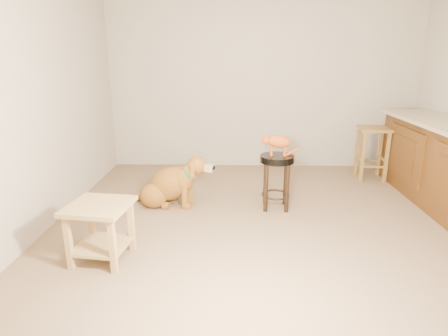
{
  "coord_description": "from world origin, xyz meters",
  "views": [
    {
      "loc": [
        -0.44,
        -3.59,
        1.63
      ],
      "look_at": [
        -0.53,
        0.34,
        0.45
      ],
      "focal_mm": 30.0,
      "sensor_mm": 36.0,
      "label": 1
    }
  ],
  "objects_px": {
    "padded_stool": "(277,171)",
    "tabby_kitten": "(277,142)",
    "golden_retriever": "(170,185)",
    "side_table": "(100,223)",
    "wood_stool": "(372,152)"
  },
  "relations": [
    {
      "from": "padded_stool",
      "to": "tabby_kitten",
      "type": "relative_size",
      "value": 1.41
    },
    {
      "from": "padded_stool",
      "to": "tabby_kitten",
      "type": "bearing_deg",
      "value": 170.89
    },
    {
      "from": "golden_retriever",
      "to": "tabby_kitten",
      "type": "bearing_deg",
      "value": 8.56
    },
    {
      "from": "golden_retriever",
      "to": "side_table",
      "type": "bearing_deg",
      "value": -95.28
    },
    {
      "from": "tabby_kitten",
      "to": "side_table",
      "type": "bearing_deg",
      "value": -139.87
    },
    {
      "from": "side_table",
      "to": "golden_retriever",
      "type": "distance_m",
      "value": 1.27
    },
    {
      "from": "side_table",
      "to": "golden_retriever",
      "type": "relative_size",
      "value": 0.55
    },
    {
      "from": "padded_stool",
      "to": "wood_stool",
      "type": "xyz_separation_m",
      "value": [
        1.41,
        1.08,
        -0.06
      ]
    },
    {
      "from": "wood_stool",
      "to": "golden_retriever",
      "type": "distance_m",
      "value": 2.79
    },
    {
      "from": "side_table",
      "to": "golden_retriever",
      "type": "xyz_separation_m",
      "value": [
        0.37,
        1.21,
        -0.09
      ]
    },
    {
      "from": "padded_stool",
      "to": "side_table",
      "type": "relative_size",
      "value": 1.13
    },
    {
      "from": "wood_stool",
      "to": "golden_retriever",
      "type": "relative_size",
      "value": 0.74
    },
    {
      "from": "padded_stool",
      "to": "side_table",
      "type": "distance_m",
      "value": 1.93
    },
    {
      "from": "wood_stool",
      "to": "side_table",
      "type": "xyz_separation_m",
      "value": [
        -2.96,
        -2.22,
        -0.05
      ]
    },
    {
      "from": "side_table",
      "to": "tabby_kitten",
      "type": "relative_size",
      "value": 1.24
    }
  ]
}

